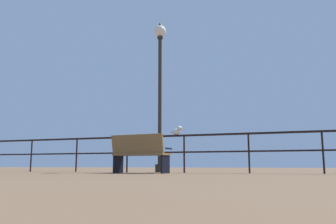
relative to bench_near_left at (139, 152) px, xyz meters
name	(u,v)px	position (x,y,z in m)	size (l,w,h in m)	color
pier_railing	(155,145)	(0.06, 0.86, 0.21)	(18.13, 0.05, 0.98)	black
bench_near_left	(139,152)	(0.00, 0.00, 0.00)	(1.45, 0.74, 0.94)	brown
lamppost_center	(160,77)	(0.09, 1.13, 2.17)	(0.34, 0.34, 4.31)	#29261E
seagull_on_rail	(177,131)	(0.69, 0.84, 0.57)	(0.41, 0.33, 0.22)	silver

